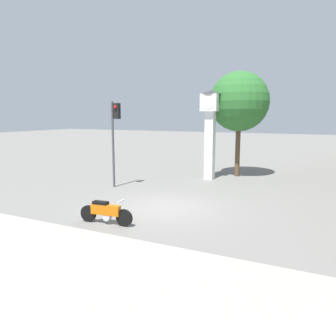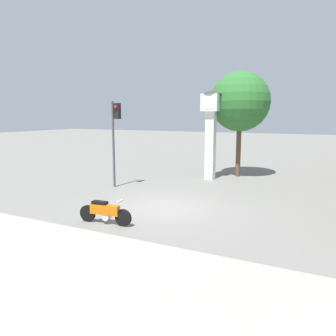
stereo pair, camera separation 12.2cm
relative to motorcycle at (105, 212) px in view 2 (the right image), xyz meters
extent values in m
plane|color=slate|center=(0.97, 2.73, -0.43)|extent=(120.00, 120.00, 0.00)
cube|color=#9E998E|center=(0.97, -4.00, -0.38)|extent=(36.00, 6.00, 0.10)
cylinder|color=black|center=(0.73, 0.07, -0.13)|extent=(0.61, 0.16, 0.60)
cylinder|color=black|center=(-0.71, -0.07, -0.13)|extent=(0.61, 0.16, 0.60)
cube|color=orange|center=(0.01, 0.00, 0.09)|extent=(1.12, 0.33, 0.36)
cube|color=black|center=(-0.19, -0.02, 0.32)|extent=(0.58, 0.29, 0.10)
cylinder|color=silver|center=(0.06, 0.01, -0.16)|extent=(0.30, 0.23, 0.28)
cube|color=silver|center=(0.62, 0.06, 0.45)|extent=(0.10, 0.45, 0.04)
cube|color=white|center=(0.56, 9.49, 1.58)|extent=(0.52, 0.52, 4.03)
cube|color=white|center=(0.56, 9.49, 4.09)|extent=(0.99, 0.99, 0.99)
cylinder|color=white|center=(0.56, 8.99, 4.09)|extent=(0.79, 0.02, 0.79)
cone|color=#333338|center=(0.56, 9.49, 4.68)|extent=(1.19, 1.19, 0.20)
cylinder|color=#47474C|center=(-3.28, 5.14, 1.82)|extent=(0.12, 0.12, 4.50)
cube|color=black|center=(-2.98, 5.14, 3.57)|extent=(0.28, 0.24, 0.80)
sphere|color=red|center=(-2.98, 4.99, 3.77)|extent=(0.16, 0.16, 0.16)
cylinder|color=brown|center=(1.83, 11.15, 1.15)|extent=(0.30, 0.30, 3.17)
sphere|color=#2D6B2D|center=(1.83, 11.15, 4.19)|extent=(3.63, 3.63, 3.63)
camera|label=1|loc=(6.84, -9.00, 3.35)|focal=35.00mm
camera|label=2|loc=(6.95, -8.95, 3.35)|focal=35.00mm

